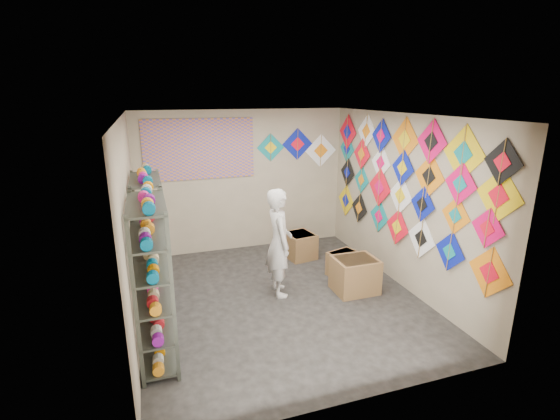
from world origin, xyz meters
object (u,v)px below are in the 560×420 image
object	(u,v)px
shelf_rack_front	(153,282)
shopkeeper	(279,242)
carton_a	(355,275)
carton_b	(344,264)
shelf_rack_back	(151,243)
carton_c	(300,245)

from	to	relation	value
shelf_rack_front	shopkeeper	bearing A→B (deg)	29.61
carton_a	carton_b	world-z (taller)	carton_a
shelf_rack_back	carton_a	bearing A→B (deg)	-11.03
shopkeeper	carton_c	bearing A→B (deg)	-29.20
carton_b	carton_c	distance (m)	1.07
shelf_rack_front	carton_c	distance (m)	3.54
carton_a	carton_b	distance (m)	0.57
shelf_rack_front	carton_a	xyz separation A→B (m)	(2.96, 0.72, -0.68)
carton_c	carton_a	bearing A→B (deg)	-87.55
shopkeeper	carton_c	distance (m)	1.58
shelf_rack_front	shelf_rack_back	world-z (taller)	same
carton_b	carton_c	bearing A→B (deg)	96.60
shelf_rack_back	shopkeeper	world-z (taller)	shelf_rack_back
shelf_rack_back	shopkeeper	xyz separation A→B (m)	(1.83, -0.26, -0.12)
shelf_rack_front	carton_c	xyz separation A→B (m)	(2.63, 2.26, -0.71)
shelf_rack_back	carton_c	xyz separation A→B (m)	(2.63, 0.96, -0.71)
shopkeeper	carton_b	distance (m)	1.41
carton_a	shelf_rack_back	bearing A→B (deg)	168.88
shelf_rack_back	carton_c	size ratio (longest dim) A/B	3.52
shopkeeper	carton_a	world-z (taller)	shopkeeper
shelf_rack_front	carton_b	xyz separation A→B (m)	(3.07, 1.28, -0.75)
shopkeeper	carton_c	world-z (taller)	shopkeeper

